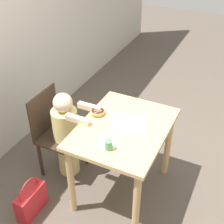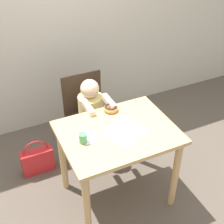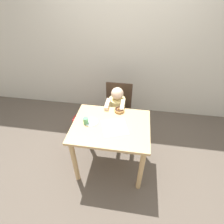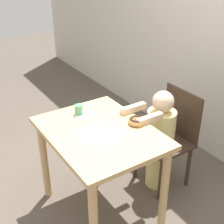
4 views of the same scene
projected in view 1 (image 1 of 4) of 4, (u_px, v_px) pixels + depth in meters
name	position (u px, v px, depth m)	size (l,w,h in m)	color
ground_plane	(122.00, 189.00, 3.07)	(12.00, 12.00, 0.00)	brown
dining_table	(123.00, 139.00, 2.71)	(0.94, 0.72, 0.77)	tan
chair	(56.00, 133.00, 3.06)	(0.42, 0.39, 0.88)	#38281E
child_figure	(66.00, 135.00, 3.01)	(0.26, 0.46, 0.93)	#E0D17F
donut	(98.00, 112.00, 2.77)	(0.13, 0.13, 0.05)	tan
napkin	(129.00, 124.00, 2.65)	(0.36, 0.36, 0.00)	white
handbag	(31.00, 201.00, 2.77)	(0.32, 0.11, 0.39)	red
cup	(109.00, 145.00, 2.38)	(0.07, 0.07, 0.08)	#519E66
plate	(108.00, 143.00, 2.45)	(0.17, 0.17, 0.01)	white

